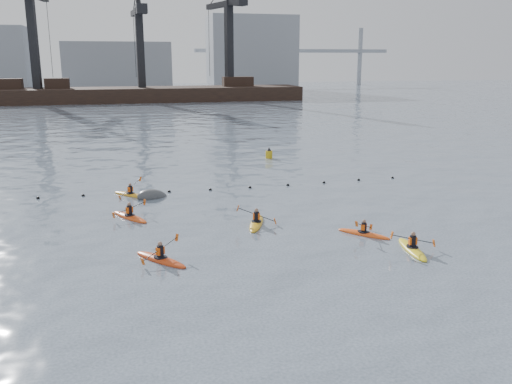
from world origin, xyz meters
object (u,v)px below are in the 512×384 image
kayaker_4 (364,233)px  mooring_buoy (153,197)px  kayaker_3 (256,223)px  kayaker_5 (131,194)px  kayaker_2 (130,216)px  nav_buoy (269,154)px  kayaker_0 (161,259)px  kayaker_1 (412,248)px

kayaker_4 → mooring_buoy: (-10.78, 11.22, -0.09)m
kayaker_3 → kayaker_5: 11.25m
kayaker_2 → kayaker_3: size_ratio=0.96×
kayaker_2 → nav_buoy: size_ratio=2.73×
kayaker_3 → kayaker_4: size_ratio=1.26×
kayaker_3 → nav_buoy: kayaker_3 is taller
kayaker_2 → mooring_buoy: bearing=39.3°
kayaker_0 → kayaker_3: bearing=0.3°
kayaker_2 → kayaker_4: kayaker_4 is taller
kayaker_0 → kayaker_5: bearing=57.2°
nav_buoy → kayaker_4: bearing=-92.8°
kayaker_0 → kayaker_3: kayaker_3 is taller
kayaker_0 → mooring_buoy: size_ratio=1.37×
mooring_buoy → kayaker_1: bearing=-49.4°
kayaker_2 → mooring_buoy: 5.05m
kayaker_1 → kayaker_3: kayaker_3 is taller
kayaker_0 → mooring_buoy: 12.50m
kayaker_5 → nav_buoy: 17.97m
kayaker_1 → kayaker_4: (-1.32, 2.91, -0.01)m
kayaker_0 → kayaker_2: bearing=61.9°
kayaker_1 → nav_buoy: size_ratio=2.93×
kayaker_4 → kayaker_0: bearing=-34.3°
kayaker_1 → mooring_buoy: size_ratio=1.55×
kayaker_0 → kayaker_2: kayaker_0 is taller
kayaker_0 → kayaker_5: (-1.10, 13.39, -0.01)m
nav_buoy → kayaker_0: bearing=-116.0°
kayaker_4 → kayaker_2: bearing=-68.3°
kayaker_0 → mooring_buoy: bearing=50.8°
kayaker_2 → kayaker_3: (7.17, -3.15, -0.00)m
kayaker_1 → kayaker_5: kayaker_5 is taller
kayaker_4 → mooring_buoy: 15.56m
kayaker_5 → nav_buoy: kayaker_5 is taller
kayaker_0 → kayaker_3: (5.89, 4.58, 0.00)m
kayaker_3 → mooring_buoy: (-5.52, 7.92, -0.11)m
kayaker_4 → nav_buoy: bearing=-133.7°
kayaker_4 → kayaker_5: kayaker_5 is taller
kayaker_3 → nav_buoy: size_ratio=2.84×
kayaker_3 → mooring_buoy: kayaker_3 is taller
nav_buoy → kayaker_5: bearing=-138.4°
kayaker_5 → kayaker_4: bearing=-87.3°
kayaker_1 → kayaker_3: bearing=145.7°
kayaker_3 → nav_buoy: 21.72m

